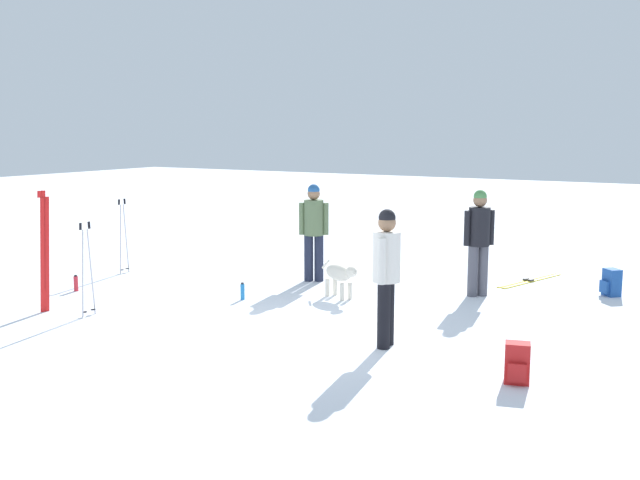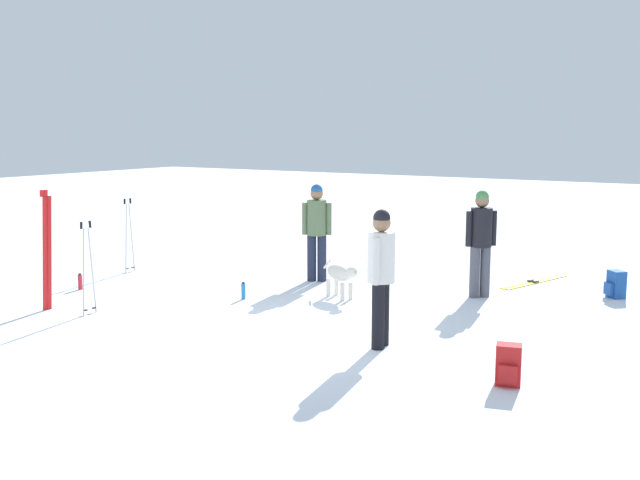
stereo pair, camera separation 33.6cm
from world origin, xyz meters
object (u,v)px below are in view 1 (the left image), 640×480
object	(u,v)px
person_1	(314,226)
dog	(340,274)
backpack_0	(611,283)
ski_pair_lying_0	(530,280)
ski_poles_1	(87,266)
person_2	(479,236)
water_bottle_1	(76,283)
water_bottle_0	(243,292)
backpack_1	(517,364)
ski_poles_0	(123,234)
ski_pair_planted_0	(45,252)
person_0	(386,269)

from	to	relation	value
person_1	dog	xyz separation A→B (m)	(1.04, -0.94, -0.59)
dog	backpack_0	bearing A→B (deg)	32.65
ski_pair_lying_0	ski_poles_1	distance (m)	7.49
backpack_0	dog	bearing A→B (deg)	-147.35
person_2	water_bottle_1	size ratio (longest dim) A/B	6.32
ski_pair_lying_0	water_bottle_0	distance (m)	5.14
person_1	backpack_1	size ratio (longest dim) A/B	3.90
backpack_1	water_bottle_0	world-z (taller)	backpack_1
ski_poles_1	water_bottle_0	distance (m)	2.41
dog	ski_poles_0	distance (m)	4.49
ski_poles_0	water_bottle_1	size ratio (longest dim) A/B	5.11
ski_pair_planted_0	backpack_1	world-z (taller)	ski_pair_planted_0
person_0	ski_poles_0	bearing A→B (deg)	164.05
person_1	ski_poles_0	bearing A→B (deg)	-161.31
water_bottle_0	dog	bearing A→B (deg)	33.75
ski_pair_lying_0	backpack_1	size ratio (longest dim) A/B	3.98
ski_poles_0	person_2	bearing A→B (deg)	13.29
person_0	water_bottle_1	world-z (taller)	person_0
ski_poles_0	water_bottle_0	bearing A→B (deg)	-11.32
ski_pair_lying_0	water_bottle_1	xyz separation A→B (m)	(-6.30, -4.61, 0.12)
backpack_0	ski_poles_1	bearing A→B (deg)	-140.77
person_2	ski_poles_0	world-z (taller)	person_2
person_1	ski_poles_0	distance (m)	3.62
person_1	ski_pair_lying_0	xyz separation A→B (m)	(3.31, 1.92, -0.97)
person_0	ski_pair_lying_0	world-z (taller)	person_0
ski_poles_1	water_bottle_1	size ratio (longest dim) A/B	5.01
ski_poles_1	backpack_1	xyz separation A→B (m)	(6.13, 0.28, -0.51)
person_0	backpack_1	distance (m)	2.00
water_bottle_0	water_bottle_1	distance (m)	2.90
backpack_0	water_bottle_0	distance (m)	5.93
person_2	water_bottle_0	world-z (taller)	person_2
water_bottle_0	water_bottle_1	xyz separation A→B (m)	(-2.76, -0.89, -0.00)
dog	ski_pair_lying_0	distance (m)	3.67
ski_pair_lying_0	water_bottle_0	world-z (taller)	water_bottle_0
person_2	ski_pair_planted_0	bearing A→B (deg)	-141.07
ski_pair_planted_0	backpack_0	size ratio (longest dim) A/B	4.07
ski_poles_1	backpack_0	xyz separation A→B (m)	(6.30, 5.15, -0.51)
water_bottle_1	ski_pair_planted_0	bearing A→B (deg)	-58.78
ski_pair_planted_0	ski_poles_0	distance (m)	2.92
backpack_1	ski_pair_lying_0	bearing A→B (deg)	103.12
person_1	water_bottle_1	bearing A→B (deg)	-138.13
person_0	ski_pair_planted_0	xyz separation A→B (m)	(-5.07, -0.91, -0.09)
backpack_0	water_bottle_0	xyz separation A→B (m)	(-4.97, -3.22, -0.08)
ski_pair_planted_0	water_bottle_1	size ratio (longest dim) A/B	6.59
ski_pair_planted_0	backpack_1	size ratio (longest dim) A/B	4.07
ski_poles_1	backpack_0	distance (m)	8.15
ski_pair_lying_0	backpack_1	distance (m)	5.50
person_2	ski_pair_planted_0	distance (m)	6.64
ski_pair_planted_0	backpack_1	bearing A→B (deg)	3.40
person_1	ski_poles_0	size ratio (longest dim) A/B	1.24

